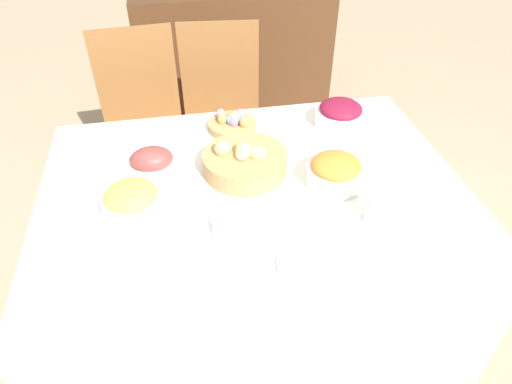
{
  "coord_description": "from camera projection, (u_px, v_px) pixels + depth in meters",
  "views": [
    {
      "loc": [
        -0.23,
        -1.28,
        1.77
      ],
      "look_at": [
        -0.01,
        -0.08,
        0.78
      ],
      "focal_mm": 32.0,
      "sensor_mm": 36.0,
      "label": 1
    }
  ],
  "objects": [
    {
      "name": "chair_far_left",
      "position": [
        144.0,
        121.0,
        2.43
      ],
      "size": [
        0.45,
        0.45,
        0.98
      ],
      "rotation": [
        0.0,
        0.0,
        0.08
      ],
      "color": "brown",
      "rests_on": "ground"
    },
    {
      "name": "beet_salad_bowl",
      "position": [
        340.0,
        114.0,
        1.96
      ],
      "size": [
        0.21,
        0.21,
        0.11
      ],
      "color": "white",
      "rests_on": "dining_table"
    },
    {
      "name": "butter_dish",
      "position": [
        228.0,
        224.0,
        1.48
      ],
      "size": [
        0.1,
        0.06,
        0.03
      ],
      "color": "white",
      "rests_on": "dining_table"
    },
    {
      "name": "ham_platter",
      "position": [
        152.0,
        160.0,
        1.74
      ],
      "size": [
        0.25,
        0.18,
        0.09
      ],
      "color": "white",
      "rests_on": "dining_table"
    },
    {
      "name": "dinner_plate",
      "position": [
        316.0,
        265.0,
        1.36
      ],
      "size": [
        0.23,
        0.23,
        0.01
      ],
      "color": "white",
      "rests_on": "dining_table"
    },
    {
      "name": "carrot_bowl",
      "position": [
        336.0,
        171.0,
        1.64
      ],
      "size": [
        0.21,
        0.21,
        0.11
      ],
      "color": "white",
      "rests_on": "dining_table"
    },
    {
      "name": "sideboard",
      "position": [
        234.0,
        55.0,
        3.29
      ],
      "size": [
        1.35,
        0.44,
        0.9
      ],
      "color": "#4C2D19",
      "rests_on": "ground"
    },
    {
      "name": "ground_plane",
      "position": [
        254.0,
        309.0,
        2.13
      ],
      "size": [
        12.0,
        12.0,
        0.0
      ],
      "primitive_type": "plane",
      "color": "tan"
    },
    {
      "name": "fork",
      "position": [
        269.0,
        272.0,
        1.34
      ],
      "size": [
        0.02,
        0.18,
        0.0
      ],
      "rotation": [
        0.0,
        0.0,
        0.04
      ],
      "color": "silver",
      "rests_on": "dining_table"
    },
    {
      "name": "egg_basket",
      "position": [
        232.0,
        124.0,
        1.95
      ],
      "size": [
        0.21,
        0.21,
        0.08
      ],
      "color": "#AD8451",
      "rests_on": "dining_table"
    },
    {
      "name": "chair_far_center",
      "position": [
        222.0,
        114.0,
        2.49
      ],
      "size": [
        0.46,
        0.46,
        0.98
      ],
      "rotation": [
        0.0,
        0.0,
        -0.1
      ],
      "color": "brown",
      "rests_on": "ground"
    },
    {
      "name": "pineapple_bowl",
      "position": [
        132.0,
        199.0,
        1.54
      ],
      "size": [
        0.21,
        0.21,
        0.09
      ],
      "color": "silver",
      "rests_on": "dining_table"
    },
    {
      "name": "dining_table",
      "position": [
        253.0,
        255.0,
        1.9
      ],
      "size": [
        1.53,
        1.13,
        0.74
      ],
      "color": "white",
      "rests_on": "ground"
    },
    {
      "name": "drinking_cup",
      "position": [
        377.0,
        209.0,
        1.5
      ],
      "size": [
        0.08,
        0.08,
        0.09
      ],
      "color": "silver",
      "rests_on": "dining_table"
    },
    {
      "name": "knife",
      "position": [
        360.0,
        259.0,
        1.38
      ],
      "size": [
        0.02,
        0.18,
        0.0
      ],
      "rotation": [
        0.0,
        0.0,
        0.04
      ],
      "color": "silver",
      "rests_on": "dining_table"
    },
    {
      "name": "bread_basket",
      "position": [
        245.0,
        161.0,
        1.7
      ],
      "size": [
        0.32,
        0.32,
        0.12
      ],
      "color": "#AD8451",
      "rests_on": "dining_table"
    },
    {
      "name": "spoon",
      "position": [
        370.0,
        257.0,
        1.39
      ],
      "size": [
        0.02,
        0.18,
        0.0
      ],
      "rotation": [
        0.0,
        0.0,
        -0.04
      ],
      "color": "silver",
      "rests_on": "dining_table"
    }
  ]
}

